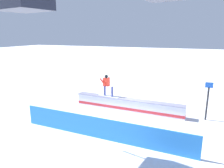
# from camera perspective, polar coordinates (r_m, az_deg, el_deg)

# --- Properties ---
(ground_plane) EXTENTS (120.00, 120.00, 0.00)m
(ground_plane) POSITION_cam_1_polar(r_m,az_deg,el_deg) (13.35, 4.28, -7.27)
(ground_plane) COLOR white
(grind_box) EXTENTS (7.03, 0.73, 0.78)m
(grind_box) POSITION_cam_1_polar(r_m,az_deg,el_deg) (13.22, 4.31, -5.83)
(grind_box) COLOR white
(grind_box) RESTS_ON ground_plane
(snowboarder) EXTENTS (1.51, 0.51, 1.42)m
(snowboarder) POSITION_cam_1_polar(r_m,az_deg,el_deg) (13.41, -1.40, -0.17)
(snowboarder) COLOR silver
(snowboarder) RESTS_ON grind_box
(safety_fence) EXTENTS (8.55, 0.29, 1.03)m
(safety_fence) POSITION_cam_1_polar(r_m,az_deg,el_deg) (9.77, -2.97, -12.14)
(safety_fence) COLOR #2C84E6
(safety_fence) RESTS_ON ground_plane
(trail_marker) EXTENTS (0.40, 0.10, 2.18)m
(trail_marker) POSITION_cam_1_polar(r_m,az_deg,el_deg) (12.71, 24.79, -4.08)
(trail_marker) COLOR #262628
(trail_marker) RESTS_ON ground_plane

